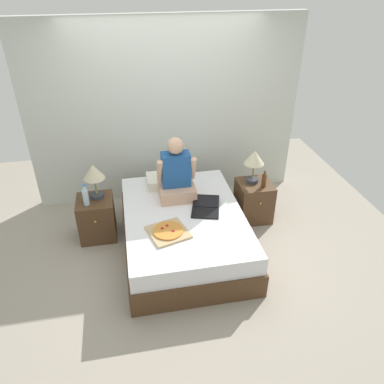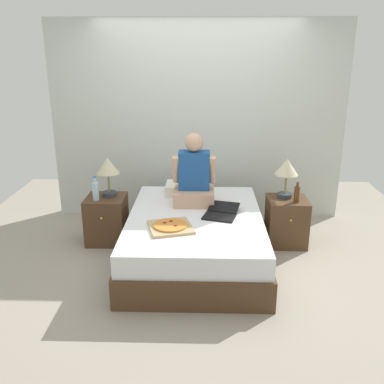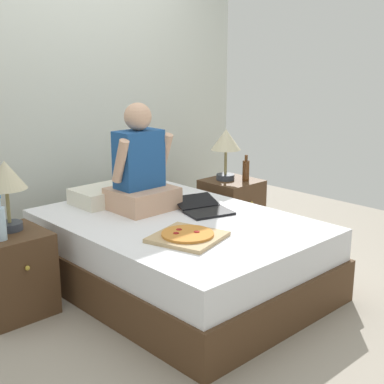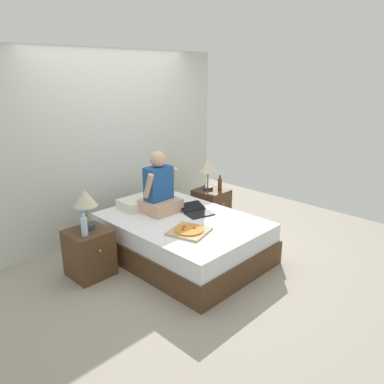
{
  "view_description": "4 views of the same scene",
  "coord_description": "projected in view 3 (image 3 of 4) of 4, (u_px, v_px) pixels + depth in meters",
  "views": [
    {
      "loc": [
        -0.59,
        -3.55,
        3.01
      ],
      "look_at": [
        0.1,
        0.02,
        0.77
      ],
      "focal_mm": 35.0,
      "sensor_mm": 36.0,
      "label": 1
    },
    {
      "loc": [
        0.08,
        -4.11,
        2.15
      ],
      "look_at": [
        -0.03,
        0.03,
        0.75
      ],
      "focal_mm": 40.0,
      "sensor_mm": 36.0,
      "label": 2
    },
    {
      "loc": [
        -2.37,
        -2.64,
        1.64
      ],
      "look_at": [
        0.13,
        -0.0,
        0.68
      ],
      "focal_mm": 50.0,
      "sensor_mm": 36.0,
      "label": 3
    },
    {
      "loc": [
        -2.94,
        -3.03,
        2.23
      ],
      "look_at": [
        0.08,
        -0.08,
        0.85
      ],
      "focal_mm": 35.0,
      "sensor_mm": 36.0,
      "label": 4
    }
  ],
  "objects": [
    {
      "name": "bed",
      "position": [
        178.0,
        254.0,
        3.78
      ],
      "size": [
        1.41,
        1.96,
        0.51
      ],
      "color": "#4C331E",
      "rests_on": "ground"
    },
    {
      "name": "beer_bottle",
      "position": [
        246.0,
        170.0,
        4.66
      ],
      "size": [
        0.06,
        0.06,
        0.23
      ],
      "color": "#512D14",
      "rests_on": "nightstand_right"
    },
    {
      "name": "person_seated",
      "position": [
        140.0,
        171.0,
        3.9
      ],
      "size": [
        0.47,
        0.4,
        0.78
      ],
      "color": "tan",
      "rests_on": "bed"
    },
    {
      "name": "wall_back",
      "position": [
        70.0,
        99.0,
        4.47
      ],
      "size": [
        3.71,
        0.12,
        2.5
      ],
      "primitive_type": "cube",
      "color": "silver",
      "rests_on": "ground"
    },
    {
      "name": "nightstand_left",
      "position": [
        11.0,
        273.0,
        3.4
      ],
      "size": [
        0.44,
        0.47,
        0.54
      ],
      "color": "#4C331E",
      "rests_on": "ground"
    },
    {
      "name": "lamp_on_right_nightstand",
      "position": [
        226.0,
        143.0,
        4.64
      ],
      "size": [
        0.26,
        0.26,
        0.45
      ],
      "color": "#333842",
      "rests_on": "nightstand_right"
    },
    {
      "name": "laptop",
      "position": [
        205.0,
        209.0,
        3.89
      ],
      "size": [
        0.42,
        0.48,
        0.07
      ],
      "color": "black",
      "rests_on": "bed"
    },
    {
      "name": "lamp_on_left_nightstand",
      "position": [
        6.0,
        180.0,
        3.31
      ],
      "size": [
        0.26,
        0.26,
        0.45
      ],
      "color": "#333842",
      "rests_on": "nightstand_left"
    },
    {
      "name": "pillow",
      "position": [
        108.0,
        194.0,
        4.13
      ],
      "size": [
        0.52,
        0.34,
        0.12
      ],
      "primitive_type": "cube",
      "color": "silver",
      "rests_on": "bed"
    },
    {
      "name": "ground_plane",
      "position": [
        178.0,
        286.0,
        3.85
      ],
      "size": [
        5.71,
        5.71,
        0.0
      ],
      "primitive_type": "plane",
      "color": "#9E9384"
    },
    {
      "name": "nightstand_right",
      "position": [
        231.0,
        209.0,
        4.78
      ],
      "size": [
        0.44,
        0.47,
        0.54
      ],
      "color": "#4C331E",
      "rests_on": "ground"
    },
    {
      "name": "water_bottle",
      "position": [
        0.0,
        222.0,
        3.19
      ],
      "size": [
        0.07,
        0.07,
        0.28
      ],
      "color": "silver",
      "rests_on": "nightstand_left"
    },
    {
      "name": "pizza_box",
      "position": [
        188.0,
        236.0,
        3.32
      ],
      "size": [
        0.5,
        0.5,
        0.05
      ],
      "color": "tan",
      "rests_on": "bed"
    }
  ]
}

